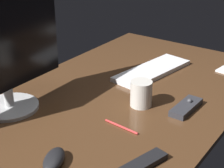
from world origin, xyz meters
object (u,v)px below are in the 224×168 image
object	(u,v)px
monitor	(3,54)
tv_remote	(141,165)
keyboard	(152,71)
media_remote	(186,107)
computer_mouse	(54,159)
coffee_mug	(141,94)
pen	(121,127)

from	to	relation	value
monitor	tv_remote	world-z (taller)	monitor
keyboard	media_remote	distance (cm)	35.39
computer_mouse	media_remote	xyz separation A→B (cm)	(51.10, -17.05, -0.58)
computer_mouse	tv_remote	size ratio (longest dim) A/B	0.65
keyboard	computer_mouse	size ratio (longest dim) A/B	3.53
media_remote	coffee_mug	xyz separation A→B (cm)	(-6.47, 15.26, 3.70)
keyboard	tv_remote	size ratio (longest dim) A/B	2.28
computer_mouse	tv_remote	world-z (taller)	computer_mouse
tv_remote	pen	distance (cm)	21.87
keyboard	coffee_mug	size ratio (longest dim) A/B	4.09
media_remote	computer_mouse	bearing A→B (deg)	162.90
monitor	pen	distance (cm)	47.38
monitor	media_remote	xyz separation A→B (cm)	(36.06, -53.23, -19.88)
keyboard	media_remote	world-z (taller)	media_remote
keyboard	coffee_mug	distance (cm)	31.82
keyboard	coffee_mug	xyz separation A→B (cm)	(-29.30, -11.79, 3.89)
monitor	tv_remote	xyz separation A→B (cm)	(-2.12, -57.13, -20.08)
media_remote	tv_remote	world-z (taller)	media_remote
tv_remote	pen	bearing A→B (deg)	62.86
keyboard	pen	distance (cm)	48.73
coffee_mug	keyboard	bearing A→B (deg)	21.93
keyboard	pen	bearing A→B (deg)	-153.66
computer_mouse	tv_remote	xyz separation A→B (cm)	(12.92, -20.95, -0.78)
media_remote	pen	distance (cm)	26.74
computer_mouse	media_remote	world-z (taller)	same
media_remote	coffee_mug	size ratio (longest dim) A/B	1.67
monitor	coffee_mug	distance (cm)	50.78
computer_mouse	monitor	bearing A→B (deg)	40.81
monitor	coffee_mug	xyz separation A→B (cm)	(29.59, -37.97, -16.18)
monitor	tv_remote	bearing A→B (deg)	-92.59
keyboard	computer_mouse	bearing A→B (deg)	-163.40
keyboard	pen	size ratio (longest dim) A/B	2.93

